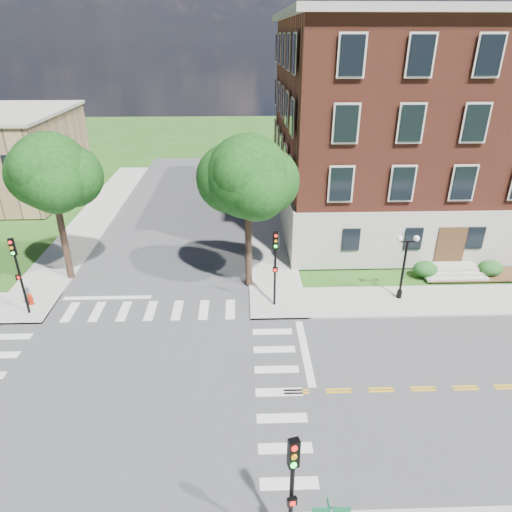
{
  "coord_description": "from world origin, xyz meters",
  "views": [
    {
      "loc": [
        5.59,
        -16.25,
        14.99
      ],
      "look_at": [
        6.39,
        7.99,
        3.2
      ],
      "focal_mm": 32.0,
      "sensor_mm": 36.0,
      "label": 1
    }
  ],
  "objects_px": {
    "traffic_signal_nw": "(17,267)",
    "twin_lamp_west": "(404,263)",
    "traffic_signal_se": "(292,484)",
    "traffic_signal_ne": "(275,260)",
    "fire_hydrant": "(31,299)"
  },
  "relations": [
    {
      "from": "traffic_signal_nw",
      "to": "twin_lamp_west",
      "type": "distance_m",
      "value": 22.55
    },
    {
      "from": "traffic_signal_se",
      "to": "traffic_signal_nw",
      "type": "relative_size",
      "value": 1.0
    },
    {
      "from": "traffic_signal_ne",
      "to": "fire_hydrant",
      "type": "bearing_deg",
      "value": 178.01
    },
    {
      "from": "fire_hydrant",
      "to": "traffic_signal_se",
      "type": "bearing_deg",
      "value": -46.77
    },
    {
      "from": "traffic_signal_ne",
      "to": "twin_lamp_west",
      "type": "distance_m",
      "value": 7.93
    },
    {
      "from": "traffic_signal_se",
      "to": "twin_lamp_west",
      "type": "bearing_deg",
      "value": 61.14
    },
    {
      "from": "twin_lamp_west",
      "to": "fire_hydrant",
      "type": "height_order",
      "value": "twin_lamp_west"
    },
    {
      "from": "traffic_signal_se",
      "to": "traffic_signal_ne",
      "type": "distance_m",
      "value": 14.74
    },
    {
      "from": "twin_lamp_west",
      "to": "traffic_signal_se",
      "type": "bearing_deg",
      "value": -118.86
    },
    {
      "from": "traffic_signal_se",
      "to": "traffic_signal_nw",
      "type": "bearing_deg",
      "value": 134.6
    },
    {
      "from": "traffic_signal_ne",
      "to": "traffic_signal_se",
      "type": "bearing_deg",
      "value": -92.13
    },
    {
      "from": "twin_lamp_west",
      "to": "traffic_signal_ne",
      "type": "bearing_deg",
      "value": -175.88
    },
    {
      "from": "traffic_signal_se",
      "to": "fire_hydrant",
      "type": "distance_m",
      "value": 21.1
    },
    {
      "from": "traffic_signal_se",
      "to": "fire_hydrant",
      "type": "height_order",
      "value": "traffic_signal_se"
    },
    {
      "from": "twin_lamp_west",
      "to": "fire_hydrant",
      "type": "relative_size",
      "value": 5.64
    }
  ]
}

